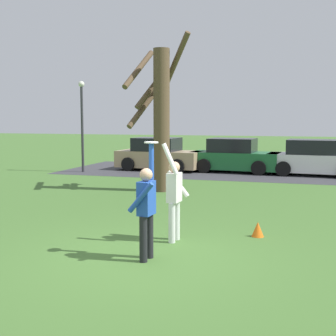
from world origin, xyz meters
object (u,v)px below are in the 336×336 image
bare_tree_tall (160,114)px  field_cone_orange (258,229)px  person_catcher (146,206)px  frisbee_disc (151,142)px  parked_car_white (314,159)px  parked_car_tan (159,155)px  lamppost_by_lot (82,117)px  person_defender (174,194)px  parked_car_green (235,157)px

bare_tree_tall → field_cone_orange: bare_tree_tall is taller
person_catcher → frisbee_disc: bearing=-0.0°
parked_car_white → parked_car_tan: bearing=-175.0°
person_catcher → parked_car_white: (3.08, 13.72, -0.25)m
frisbee_disc → lamppost_by_lot: bearing=122.5°
person_catcher → field_cone_orange: bearing=-32.9°
bare_tree_tall → person_defender: bearing=-69.7°
field_cone_orange → parked_car_tan: bearing=117.4°
frisbee_disc → parked_car_white: frisbee_disc is taller
parked_car_white → parked_car_green: bearing=-179.0°
person_defender → parked_car_tan: (-4.32, 12.31, -0.25)m
person_catcher → parked_car_green: bearing=7.5°
person_defender → lamppost_by_lot: lamppost_by_lot is taller
parked_car_white → bare_tree_tall: bearing=-125.9°
parked_car_tan → bare_tree_tall: size_ratio=0.78×
person_catcher → parked_car_green: 13.96m
bare_tree_tall → parked_car_tan: bearing=108.3°
parked_car_green → person_defender: bearing=-82.6°
person_defender → parked_car_white: (2.95, 12.38, -0.25)m
lamppost_by_lot → parked_car_tan: bearing=29.1°
person_catcher → parked_car_white: bearing=-7.3°
parked_car_green → parked_car_white: same height
person_catcher → frisbee_disc: (0.02, 0.22, 1.11)m
frisbee_disc → parked_car_green: (-0.54, 13.72, -1.37)m
parked_car_green → bare_tree_tall: size_ratio=0.78×
field_cone_orange → person_defender: bearing=-152.1°
bare_tree_tall → field_cone_orange: size_ratio=17.04×
frisbee_disc → parked_car_tan: 14.15m
lamppost_by_lot → field_cone_orange: lamppost_by_lot is taller
parked_car_tan → field_cone_orange: parked_car_tan is taller
parked_car_white → bare_tree_tall: size_ratio=0.78×
parked_car_tan → lamppost_by_lot: lamppost_by_lot is taller
person_catcher → lamppost_by_lot: lamppost_by_lot is taller
person_catcher → person_defender: size_ratio=1.02×
frisbee_disc → field_cone_orange: size_ratio=0.80×
parked_car_tan → parked_car_white: 7.27m
parked_car_white → lamppost_by_lot: bearing=-165.4°
person_defender → person_catcher: bearing=-0.0°
parked_car_white → lamppost_by_lot: size_ratio=0.99×
parked_car_tan → lamppost_by_lot: (-3.21, -1.79, 1.86)m
person_defender → parked_car_white: size_ratio=0.48×
parked_car_green → parked_car_white: 3.60m
person_defender → parked_car_white: person_defender is taller
person_defender → parked_car_white: bearing=172.0°
parked_car_tan → person_catcher: bearing=-68.4°
person_catcher → bare_tree_tall: size_ratio=0.38×
person_defender → field_cone_orange: (1.62, 0.86, -0.82)m
parked_car_tan → parked_car_white: bearing=5.0°
person_catcher → parked_car_white: 14.07m
person_defender → parked_car_tan: bearing=-155.3°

